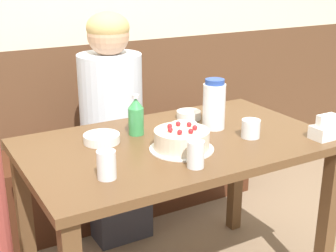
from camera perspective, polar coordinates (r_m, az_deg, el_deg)
name	(u,v)px	position (r m, az deg, el deg)	size (l,w,h in m)	color
bench_seat	(105,180)	(2.81, -7.71, -6.49)	(1.88, 0.38, 0.45)	#472314
dining_table	(177,164)	(1.96, 1.10, -4.68)	(1.25, 0.75, 0.75)	brown
birthday_cake	(182,140)	(1.81, 1.68, -1.72)	(0.25, 0.25, 0.10)	white
water_pitcher	(214,105)	(2.04, 5.64, 2.61)	(0.10, 0.10, 0.22)	white
soju_bottle	(136,116)	(1.96, -3.92, 1.23)	(0.07, 0.07, 0.17)	#388E4C
napkin_holder	(325,130)	(2.03, 18.57, -0.44)	(0.11, 0.08, 0.11)	white
bowl_soup_white	(184,128)	(2.00, 2.00, -0.23)	(0.11, 0.11, 0.04)	white
bowl_rice_small	(102,138)	(1.91, -8.09, -1.50)	(0.15, 0.15, 0.03)	white
bowl_side_dish	(189,115)	(2.19, 2.54, 1.38)	(0.11, 0.11, 0.04)	white
glass_water_tall	(106,165)	(1.58, -7.51, -4.71)	(0.07, 0.07, 0.10)	silver
glass_tumbler_short	(196,154)	(1.65, 3.39, -3.46)	(0.06, 0.06, 0.10)	silver
glass_shot_small	(251,129)	(1.97, 10.06, -0.31)	(0.08, 0.08, 0.08)	silver
person_teal_shirt	(112,132)	(2.49, -6.82, -0.70)	(0.33, 0.34, 1.21)	#33333D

